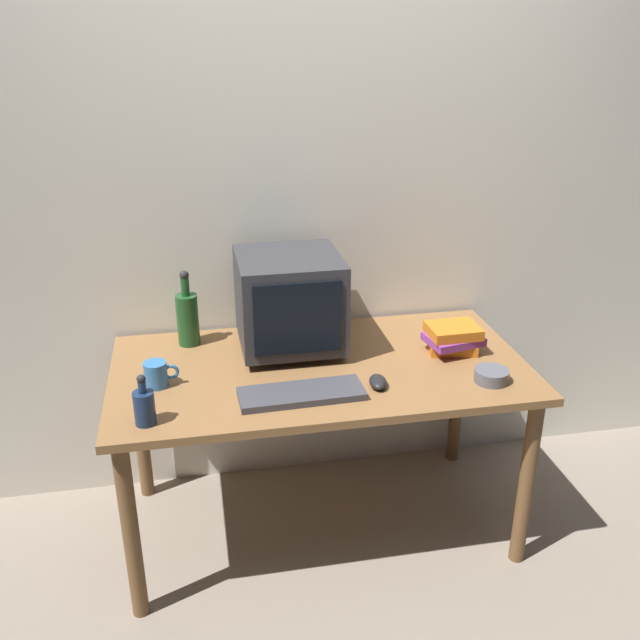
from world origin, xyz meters
TOP-DOWN VIEW (x-y plane):
  - ground_plane at (0.00, 0.00)m, footprint 6.00×6.00m
  - back_wall at (0.00, 0.46)m, footprint 4.00×0.08m
  - desk at (0.00, 0.00)m, footprint 1.51×0.80m
  - crt_monitor at (-0.08, 0.17)m, footprint 0.38×0.39m
  - keyboard at (-0.11, -0.22)m, footprint 0.43×0.16m
  - computer_mouse at (0.17, -0.20)m, footprint 0.07×0.11m
  - bottle_tall at (-0.47, 0.28)m, footprint 0.08×0.08m
  - bottle_short at (-0.61, -0.29)m, footprint 0.07×0.07m
  - book_stack at (0.52, 0.02)m, footprint 0.22×0.18m
  - mug at (-0.58, -0.05)m, footprint 0.12×0.08m
  - cd_spindle at (0.56, -0.24)m, footprint 0.12×0.12m

SIDE VIEW (x-z plane):
  - ground_plane at x=0.00m, z-range 0.00..0.00m
  - desk at x=0.00m, z-range 0.28..1.00m
  - keyboard at x=-0.11m, z-range 0.72..0.74m
  - computer_mouse at x=0.17m, z-range 0.72..0.76m
  - cd_spindle at x=0.56m, z-range 0.72..0.77m
  - mug at x=-0.58m, z-range 0.72..0.81m
  - book_stack at x=0.52m, z-range 0.72..0.83m
  - bottle_short at x=-0.61m, z-range 0.70..0.87m
  - bottle_tall at x=-0.47m, z-range 0.68..0.98m
  - crt_monitor at x=-0.08m, z-range 0.73..1.10m
  - back_wall at x=0.00m, z-range 0.00..2.50m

